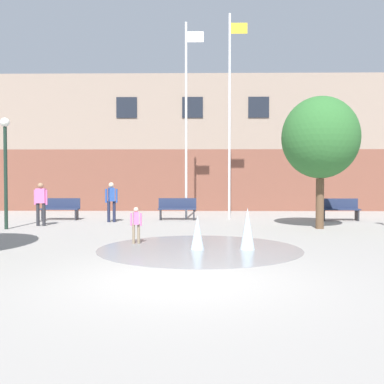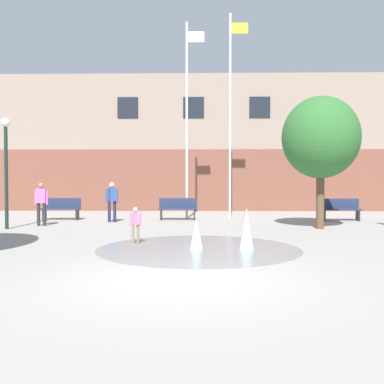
# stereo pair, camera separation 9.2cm
# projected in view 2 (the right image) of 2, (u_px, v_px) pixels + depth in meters

# --- Properties ---
(ground_plane) EXTENTS (100.00, 100.00, 0.00)m
(ground_plane) POSITION_uv_depth(u_px,v_px,m) (177.00, 280.00, 7.80)
(ground_plane) COLOR gray
(library_building) EXTENTS (36.00, 6.05, 7.32)m
(library_building) POSITION_uv_depth(u_px,v_px,m) (194.00, 146.00, 26.85)
(library_building) COLOR brown
(library_building) RESTS_ON ground
(splash_fountain) EXTENTS (5.09, 5.09, 1.04)m
(splash_fountain) POSITION_uv_depth(u_px,v_px,m) (213.00, 239.00, 11.13)
(splash_fountain) COLOR gray
(splash_fountain) RESTS_ON ground
(park_bench_far_left) EXTENTS (1.60, 0.44, 0.91)m
(park_bench_far_left) POSITION_uv_depth(u_px,v_px,m) (61.00, 208.00, 18.93)
(park_bench_far_left) COLOR #28282D
(park_bench_far_left) RESTS_ON ground
(park_bench_under_right_flagpole) EXTENTS (1.60, 0.44, 0.91)m
(park_bench_under_right_flagpole) POSITION_uv_depth(u_px,v_px,m) (178.00, 208.00, 18.91)
(park_bench_under_right_flagpole) COLOR #28282D
(park_bench_under_right_flagpole) RESTS_ON ground
(park_bench_near_trashcan) EXTENTS (1.60, 0.44, 0.91)m
(park_bench_near_trashcan) POSITION_uv_depth(u_px,v_px,m) (340.00, 209.00, 18.54)
(park_bench_near_trashcan) COLOR #28282D
(park_bench_near_trashcan) RESTS_ON ground
(adult_watching) EXTENTS (0.50, 0.21, 1.59)m
(adult_watching) POSITION_uv_depth(u_px,v_px,m) (41.00, 201.00, 16.55)
(adult_watching) COLOR #28282D
(adult_watching) RESTS_ON ground
(child_running) EXTENTS (0.31, 0.23, 0.99)m
(child_running) POSITION_uv_depth(u_px,v_px,m) (135.00, 222.00, 12.06)
(child_running) COLOR #89755B
(child_running) RESTS_ON ground
(adult_near_bench) EXTENTS (0.50, 0.39, 1.59)m
(adult_near_bench) POSITION_uv_depth(u_px,v_px,m) (112.00, 199.00, 17.95)
(adult_near_bench) COLOR #1E233D
(adult_near_bench) RESTS_ON ground
(flagpole_left) EXTENTS (0.80, 0.10, 8.41)m
(flagpole_left) POSITION_uv_depth(u_px,v_px,m) (187.00, 115.00, 19.22)
(flagpole_left) COLOR silver
(flagpole_left) RESTS_ON ground
(flagpole_right) EXTENTS (0.80, 0.10, 8.76)m
(flagpole_right) POSITION_uv_depth(u_px,v_px,m) (231.00, 111.00, 19.18)
(flagpole_right) COLOR silver
(flagpole_right) RESTS_ON ground
(lamp_post_left_lane) EXTENTS (0.32, 0.32, 3.83)m
(lamp_post_left_lane) POSITION_uv_depth(u_px,v_px,m) (6.00, 156.00, 15.44)
(lamp_post_left_lane) COLOR #192D23
(lamp_post_left_lane) RESTS_ON ground
(street_tree_near_building) EXTENTS (2.67, 2.67, 4.59)m
(street_tree_near_building) POSITION_uv_depth(u_px,v_px,m) (321.00, 138.00, 15.52)
(street_tree_near_building) COLOR brown
(street_tree_near_building) RESTS_ON ground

